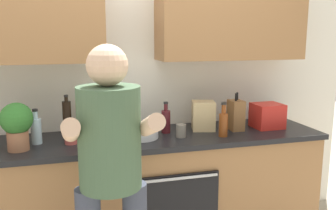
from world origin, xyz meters
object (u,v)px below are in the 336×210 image
Objects in this scene: bottle_wine at (166,121)px; grocery_bag_bread at (203,116)px; knife_block at (236,115)px; person_standing at (111,166)px; cup_stoneware at (181,131)px; bottle_water at (36,130)px; potted_herb at (17,123)px; bottle_vinegar at (223,123)px; mixing_bowl at (141,131)px; grocery_bag_crisps at (267,116)px; bottle_juice at (85,121)px; bottle_soy at (67,118)px; bottle_syrup at (12,130)px; cup_ceramic at (71,137)px; bottle_soda at (96,119)px.

bottle_wine is 1.08× the size of grocery_bag_bread.
bottle_wine is 0.56m from knife_block.
person_standing reaches higher than cup_stoneware.
potted_herb is at bearing -130.48° from bottle_water.
bottle_vinegar is 0.61m from mixing_bowl.
bottle_water is at bearing 176.04° from mixing_bowl.
mixing_bowl is 1.11× the size of grocery_bag_crisps.
potted_herb reaches higher than cup_stoneware.
person_standing is 6.48× the size of bottle_water.
bottle_vinegar reaches higher than bottle_juice.
bottle_water is 1.02m from cup_stoneware.
bottle_soy is at bearing 159.39° from mixing_bowl.
grocery_bag_crisps is (0.46, 0.16, -0.00)m from bottle_vinegar.
bottle_syrup is 2.61× the size of cup_ceramic.
grocery_bag_crisps is (1.05, 0.04, 0.05)m from mixing_bowl.
bottle_juice is at bearing 149.17° from mixing_bowl.
bottle_soy is 0.21m from bottle_soda.
cup_ceramic is at bearing -14.34° from bottle_syrup.
knife_block is at bearing 10.45° from cup_stoneware.
potted_herb is (-0.44, -0.31, 0.09)m from bottle_juice.
bottle_vinegar is 1.13× the size of grocery_bag_crisps.
person_standing is at bearing -137.36° from grocery_bag_bread.
bottle_vinegar reaches higher than grocery_bag_crisps.
bottle_soda is 0.95× the size of potted_herb.
bottle_water reaches higher than grocery_bag_crisps.
bottle_vinegar is at bearing -139.07° from knife_block.
grocery_bag_crisps is at bearing 18.93° from bottle_vinegar.
bottle_water reaches higher than grocery_bag_bread.
person_standing is 7.07× the size of grocery_bag_bread.
mixing_bowl is (0.50, 0.01, 0.00)m from cup_ceramic.
mixing_bowl is at bearing -178.08° from grocery_bag_crisps.
person_standing is 1.13m from grocery_bag_bread.
bottle_soda reaches higher than knife_block.
bottle_wine is 1.07× the size of grocery_bag_crisps.
bottle_wine is 0.53m from bottle_soda.
bottle_water is at bearing 121.60° from person_standing.
cup_stoneware is at bearing -7.05° from bottle_syrup.
bottle_water reaches higher than bottle_syrup.
bottle_wine reaches higher than cup_ceramic.
potted_herb reaches higher than bottle_syrup.
bottle_soy is (0.37, 0.11, 0.03)m from bottle_syrup.
mixing_bowl is (0.89, -0.09, -0.05)m from bottle_syrup.
bottle_juice is 0.10m from bottle_soda.
bottle_syrup is 0.81× the size of knife_block.
bottle_vinegar is 0.87× the size of knife_block.
bottle_vinegar reaches higher than bottle_syrup.
bottle_soda reaches higher than bottle_wine.
cup_ceramic is (-0.79, 0.05, -0.00)m from cup_stoneware.
cup_stoneware is 0.43× the size of grocery_bag_crisps.
grocery_bag_crisps is 1.01× the size of grocery_bag_bread.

